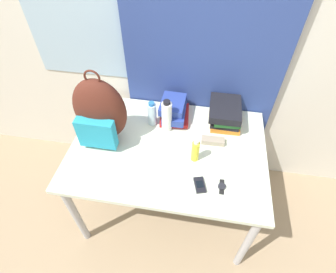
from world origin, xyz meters
TOP-DOWN VIEW (x-y plane):
  - ground_plane at (0.00, 0.00)m, footprint 12.00×12.00m
  - wall_back at (-0.00, 0.97)m, footprint 6.00×0.06m
  - curtain_blue at (0.16, 0.92)m, footprint 1.08×0.04m
  - desk at (0.00, 0.44)m, footprint 1.27×0.89m
  - backpack at (-0.43, 0.47)m, footprint 0.34×0.24m
  - book_stack_left at (-0.01, 0.74)m, footprint 0.22×0.28m
  - book_stack_center at (0.35, 0.74)m, footprint 0.22×0.28m
  - water_bottle at (-0.15, 0.65)m, footprint 0.06×0.06m
  - sports_bottle at (-0.04, 0.61)m, footprint 0.07×0.07m
  - sunscreen_bottle at (0.18, 0.37)m, footprint 0.05×0.05m
  - cell_phone at (0.23, 0.18)m, footprint 0.08×0.11m
  - sunglasses_case at (0.29, 0.53)m, footprint 0.15×0.06m
  - wristwatch at (0.36, 0.20)m, footprint 0.05×0.10m

SIDE VIEW (x-z plane):
  - ground_plane at x=0.00m, z-range 0.00..0.00m
  - desk at x=0.00m, z-range 0.29..1.03m
  - wristwatch at x=0.36m, z-range 0.74..0.75m
  - cell_phone at x=0.23m, z-range 0.74..0.76m
  - sunglasses_case at x=0.29m, z-range 0.74..0.78m
  - book_stack_left at x=-0.01m, z-range 0.74..0.88m
  - book_stack_center at x=0.35m, z-range 0.74..0.89m
  - sunscreen_bottle at x=0.18m, z-range 0.73..0.91m
  - water_bottle at x=-0.15m, z-range 0.73..0.92m
  - sports_bottle at x=-0.04m, z-range 0.73..0.98m
  - backpack at x=-0.43m, z-range 0.70..1.22m
  - curtain_blue at x=0.16m, z-range 0.00..2.50m
  - wall_back at x=0.00m, z-range 0.00..2.50m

